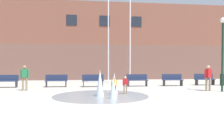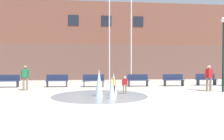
{
  "view_description": "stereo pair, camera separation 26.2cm",
  "coord_description": "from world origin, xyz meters",
  "px_view_note": "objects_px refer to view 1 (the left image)",
  "views": [
    {
      "loc": [
        -2.08,
        -6.95,
        1.64
      ],
      "look_at": [
        -0.38,
        6.92,
        1.3
      ],
      "focal_mm": 35.0,
      "sensor_mm": 36.0,
      "label": 1
    },
    {
      "loc": [
        -1.82,
        -6.98,
        1.64
      ],
      "look_at": [
        -0.38,
        6.92,
        1.3
      ],
      "focal_mm": 35.0,
      "sensor_mm": 36.0,
      "label": 2
    }
  ],
  "objects_px": {
    "teen_by_trashcan": "(25,76)",
    "flagpole_left": "(109,33)",
    "park_bench_far_left": "(6,81)",
    "child_running": "(125,84)",
    "park_bench_left_of_flagpoles": "(56,80)",
    "park_bench_under_left_flagpole": "(93,80)",
    "child_in_fountain": "(114,85)",
    "park_bench_far_right": "(204,79)",
    "flagpole_right": "(130,31)",
    "lamp_post_right_lane": "(223,44)",
    "park_bench_under_right_flagpole": "(172,80)",
    "adult_watching": "(208,76)",
    "park_bench_center": "(137,80)",
    "trash_can": "(224,80)"
  },
  "relations": [
    {
      "from": "park_bench_left_of_flagpoles",
      "to": "park_bench_under_left_flagpole",
      "type": "bearing_deg",
      "value": -4.42
    },
    {
      "from": "park_bench_center",
      "to": "flagpole_right",
      "type": "distance_m",
      "value": 4.73
    },
    {
      "from": "child_in_fountain",
      "to": "flagpole_right",
      "type": "height_order",
      "value": "flagpole_right"
    },
    {
      "from": "child_in_fountain",
      "to": "child_running",
      "type": "bearing_deg",
      "value": 135.89
    },
    {
      "from": "park_bench_far_left",
      "to": "park_bench_far_right",
      "type": "bearing_deg",
      "value": 0.16
    },
    {
      "from": "adult_watching",
      "to": "park_bench_far_right",
      "type": "bearing_deg",
      "value": -28.11
    },
    {
      "from": "park_bench_under_left_flagpole",
      "to": "park_bench_center",
      "type": "xyz_separation_m",
      "value": [
        3.35,
        -0.01,
        0.0
      ]
    },
    {
      "from": "flagpole_right",
      "to": "lamp_post_right_lane",
      "type": "distance_m",
      "value": 7.84
    },
    {
      "from": "adult_watching",
      "to": "flagpole_left",
      "type": "bearing_deg",
      "value": 42.75
    },
    {
      "from": "park_bench_far_right",
      "to": "park_bench_left_of_flagpoles",
      "type": "bearing_deg",
      "value": -179.73
    },
    {
      "from": "park_bench_under_left_flagpole",
      "to": "adult_watching",
      "type": "height_order",
      "value": "adult_watching"
    },
    {
      "from": "child_in_fountain",
      "to": "flagpole_left",
      "type": "distance_m",
      "value": 8.12
    },
    {
      "from": "park_bench_under_left_flagpole",
      "to": "teen_by_trashcan",
      "type": "relative_size",
      "value": 1.01
    },
    {
      "from": "park_bench_left_of_flagpoles",
      "to": "flagpole_left",
      "type": "distance_m",
      "value": 6.09
    },
    {
      "from": "lamp_post_right_lane",
      "to": "park_bench_left_of_flagpoles",
      "type": "bearing_deg",
      "value": 158.71
    },
    {
      "from": "park_bench_far_left",
      "to": "park_bench_under_left_flagpole",
      "type": "distance_m",
      "value": 6.19
    },
    {
      "from": "park_bench_left_of_flagpoles",
      "to": "park_bench_under_left_flagpole",
      "type": "relative_size",
      "value": 1.0
    },
    {
      "from": "park_bench_far_right",
      "to": "adult_watching",
      "type": "height_order",
      "value": "adult_watching"
    },
    {
      "from": "park_bench_under_left_flagpole",
      "to": "park_bench_under_right_flagpole",
      "type": "xyz_separation_m",
      "value": [
        6.15,
        -0.01,
        0.0
      ]
    },
    {
      "from": "park_bench_left_of_flagpoles",
      "to": "park_bench_far_right",
      "type": "xyz_separation_m",
      "value": [
        11.64,
        0.05,
        0.0
      ]
    },
    {
      "from": "child_in_fountain",
      "to": "flagpole_left",
      "type": "xyz_separation_m",
      "value": [
        0.49,
        7.16,
        3.79
      ]
    },
    {
      "from": "adult_watching",
      "to": "lamp_post_right_lane",
      "type": "bearing_deg",
      "value": -122.7
    },
    {
      "from": "park_bench_far_left",
      "to": "flagpole_right",
      "type": "bearing_deg",
      "value": 13.01
    },
    {
      "from": "teen_by_trashcan",
      "to": "flagpole_right",
      "type": "xyz_separation_m",
      "value": [
        7.7,
        4.29,
        3.6
      ]
    },
    {
      "from": "park_bench_under_right_flagpole",
      "to": "lamp_post_right_lane",
      "type": "distance_m",
      "value": 4.8
    },
    {
      "from": "park_bench_under_right_flagpole",
      "to": "lamp_post_right_lane",
      "type": "relative_size",
      "value": 0.36
    },
    {
      "from": "park_bench_far_left",
      "to": "child_running",
      "type": "bearing_deg",
      "value": -29.34
    },
    {
      "from": "teen_by_trashcan",
      "to": "flagpole_left",
      "type": "relative_size",
      "value": 0.19
    },
    {
      "from": "adult_watching",
      "to": "trash_can",
      "type": "height_order",
      "value": "adult_watching"
    },
    {
      "from": "park_bench_under_left_flagpole",
      "to": "child_running",
      "type": "xyz_separation_m",
      "value": [
        1.67,
        -4.19,
        0.1
      ]
    },
    {
      "from": "park_bench_far_right",
      "to": "park_bench_far_left",
      "type": "bearing_deg",
      "value": -179.84
    },
    {
      "from": "child_running",
      "to": "child_in_fountain",
      "type": "distance_m",
      "value": 0.9
    },
    {
      "from": "park_bench_under_right_flagpole",
      "to": "child_in_fountain",
      "type": "distance_m",
      "value": 7.03
    },
    {
      "from": "park_bench_far_right",
      "to": "child_in_fountain",
      "type": "bearing_deg",
      "value": -147.96
    },
    {
      "from": "park_bench_left_of_flagpoles",
      "to": "child_in_fountain",
      "type": "bearing_deg",
      "value": -53.7
    },
    {
      "from": "child_running",
      "to": "trash_can",
      "type": "relative_size",
      "value": 1.1
    },
    {
      "from": "park_bench_far_right",
      "to": "teen_by_trashcan",
      "type": "relative_size",
      "value": 1.01
    },
    {
      "from": "park_bench_left_of_flagpoles",
      "to": "park_bench_under_right_flagpole",
      "type": "bearing_deg",
      "value": -1.4
    },
    {
      "from": "child_running",
      "to": "flagpole_left",
      "type": "bearing_deg",
      "value": 106.01
    },
    {
      "from": "child_running",
      "to": "adult_watching",
      "type": "xyz_separation_m",
      "value": [
        5.39,
        0.75,
        0.35
      ]
    },
    {
      "from": "teen_by_trashcan",
      "to": "adult_watching",
      "type": "bearing_deg",
      "value": -9.39
    },
    {
      "from": "park_bench_under_right_flagpole",
      "to": "child_in_fountain",
      "type": "height_order",
      "value": "child_in_fountain"
    },
    {
      "from": "park_bench_far_left",
      "to": "child_running",
      "type": "height_order",
      "value": "child_running"
    },
    {
      "from": "park_bench_far_left",
      "to": "park_bench_left_of_flagpoles",
      "type": "distance_m",
      "value": 3.5
    },
    {
      "from": "park_bench_left_of_flagpoles",
      "to": "lamp_post_right_lane",
      "type": "distance_m",
      "value": 11.43
    },
    {
      "from": "park_bench_center",
      "to": "child_in_fountain",
      "type": "relative_size",
      "value": 1.62
    },
    {
      "from": "park_bench_left_of_flagpoles",
      "to": "lamp_post_right_lane",
      "type": "relative_size",
      "value": 0.36
    },
    {
      "from": "trash_can",
      "to": "park_bench_center",
      "type": "bearing_deg",
      "value": 178.48
    },
    {
      "from": "child_in_fountain",
      "to": "flagpole_right",
      "type": "distance_m",
      "value": 8.52
    },
    {
      "from": "park_bench_under_right_flagpole",
      "to": "lamp_post_right_lane",
      "type": "xyz_separation_m",
      "value": [
        1.58,
        -3.84,
        2.4
      ]
    }
  ]
}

